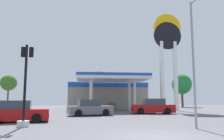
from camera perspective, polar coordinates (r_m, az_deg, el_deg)
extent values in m
plane|color=#56565B|center=(9.69, 11.49, -16.07)|extent=(90.00, 90.00, 0.00)
cube|color=gray|center=(34.11, -1.34, -6.61)|extent=(11.13, 5.78, 3.80)
cube|color=#194CB2|center=(31.24, -0.80, -3.70)|extent=(11.13, 0.12, 0.60)
cube|color=white|center=(28.10, -0.10, -2.26)|extent=(8.48, 5.91, 0.35)
cube|color=#194CB2|center=(28.13, -0.10, -1.60)|extent=(8.58, 6.01, 0.30)
cylinder|color=silver|center=(26.19, -5.24, -6.39)|extent=(0.32, 0.32, 3.79)
cylinder|color=silver|center=(26.83, 5.76, -6.41)|extent=(0.32, 0.32, 3.79)
cylinder|color=silver|center=(29.44, -5.43, -6.49)|extent=(0.32, 0.32, 3.79)
cylinder|color=silver|center=(30.01, 4.39, -6.51)|extent=(0.32, 0.32, 3.79)
cube|color=#4C4C51|center=(28.01, -0.10, -9.23)|extent=(0.90, 0.60, 1.10)
cube|color=white|center=(29.76, 12.46, -1.36)|extent=(0.40, 0.56, 8.96)
cube|color=white|center=(30.41, 15.69, -1.39)|extent=(0.40, 0.56, 8.96)
cylinder|color=black|center=(31.05, 13.78, 8.41)|extent=(3.67, 0.22, 3.67)
cylinder|color=#F2B20C|center=(31.38, 13.71, 10.34)|extent=(3.67, 0.22, 3.67)
cube|color=white|center=(31.25, 13.71, 9.36)|extent=(3.38, 0.08, 0.66)
cylinder|color=black|center=(22.11, -2.91, -10.38)|extent=(0.64, 0.34, 0.61)
cylinder|color=black|center=(20.56, -1.55, -10.62)|extent=(0.64, 0.34, 0.61)
cylinder|color=black|center=(21.51, -9.31, -10.38)|extent=(0.64, 0.34, 0.61)
cylinder|color=black|center=(19.91, -8.42, -10.66)|extent=(0.64, 0.34, 0.61)
cube|color=slate|center=(20.98, -5.51, -9.98)|extent=(4.26, 2.53, 0.72)
cube|color=#2D3842|center=(20.92, -5.87, -8.27)|extent=(2.18, 1.87, 0.61)
cube|color=black|center=(21.56, -0.40, -10.22)|extent=(0.47, 1.57, 0.23)
cylinder|color=black|center=(22.73, 7.27, -10.19)|extent=(0.67, 0.30, 0.65)
cylinder|color=black|center=(24.46, 6.75, -9.99)|extent=(0.67, 0.30, 0.65)
cylinder|color=black|center=(23.20, 13.85, -9.98)|extent=(0.67, 0.30, 0.65)
cylinder|color=black|center=(24.90, 12.89, -9.81)|extent=(0.67, 0.30, 0.65)
cube|color=#A51111|center=(23.78, 10.20, -9.50)|extent=(4.45, 2.29, 0.77)
cube|color=#2D3842|center=(23.79, 10.52, -7.87)|extent=(2.21, 1.82, 0.65)
cube|color=black|center=(23.51, 5.11, -9.88)|extent=(0.33, 1.70, 0.24)
cylinder|color=black|center=(16.95, -18.18, -11.00)|extent=(0.62, 0.29, 0.59)
cylinder|color=black|center=(15.36, -18.48, -11.42)|extent=(0.62, 0.29, 0.59)
cylinder|color=black|center=(17.23, -26.37, -10.55)|extent=(0.62, 0.29, 0.59)
cube|color=#A51111|center=(16.25, -22.62, -10.30)|extent=(4.09, 2.18, 0.71)
cube|color=#2D3842|center=(16.24, -23.00, -8.12)|extent=(2.05, 1.70, 0.59)
cube|color=black|center=(16.13, -15.77, -10.97)|extent=(0.33, 1.55, 0.22)
cylinder|color=silver|center=(13.41, -21.47, -12.52)|extent=(0.63, 0.63, 0.33)
cylinder|color=black|center=(13.38, -21.02, -2.84)|extent=(0.14, 0.14, 4.20)
cube|color=black|center=(13.81, -21.43, 4.23)|extent=(0.21, 0.20, 0.57)
sphere|color=red|center=(13.96, -21.27, 4.86)|extent=(0.15, 0.15, 0.15)
sphere|color=#D89E0C|center=(13.92, -21.30, 4.14)|extent=(0.15, 0.15, 0.15)
sphere|color=green|center=(13.89, -21.33, 3.41)|extent=(0.15, 0.15, 0.15)
cube|color=black|center=(13.70, -19.64, 4.24)|extent=(0.21, 0.20, 0.57)
sphere|color=red|center=(13.86, -19.50, 4.87)|extent=(0.15, 0.15, 0.15)
sphere|color=#D89E0C|center=(13.82, -19.53, 4.14)|extent=(0.15, 0.15, 0.15)
sphere|color=green|center=(13.79, -19.56, 3.40)|extent=(0.15, 0.15, 0.15)
cylinder|color=brown|center=(44.26, -24.77, -6.43)|extent=(0.27, 0.27, 3.29)
ellipsoid|color=#3B6B22|center=(44.35, -24.58, -2.93)|extent=(2.85, 2.85, 2.81)
cylinder|color=brown|center=(40.92, -3.40, -6.73)|extent=(0.24, 0.24, 3.77)
ellipsoid|color=#446225|center=(41.06, -3.37, -2.45)|extent=(3.16, 3.16, 3.19)
cylinder|color=brown|center=(44.50, 17.30, -7.03)|extent=(0.40, 0.40, 2.89)
ellipsoid|color=#217738|center=(44.59, 17.16, -3.41)|extent=(3.65, 3.65, 3.79)
cylinder|color=gray|center=(12.63, 19.82, 1.61)|extent=(0.12, 0.12, 6.72)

